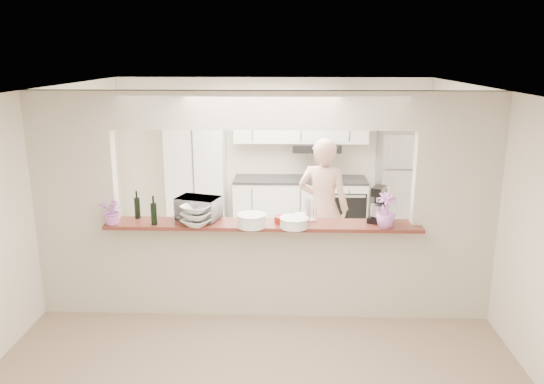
{
  "coord_description": "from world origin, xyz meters",
  "views": [
    {
      "loc": [
        0.29,
        -5.5,
        2.87
      ],
      "look_at": [
        0.09,
        0.3,
        1.34
      ],
      "focal_mm": 35.0,
      "sensor_mm": 36.0,
      "label": 1
    }
  ],
  "objects_px": {
    "stand_mixer": "(379,205)",
    "person": "(323,208)",
    "refrigerator": "(402,186)",
    "toaster_oven": "(198,208)"
  },
  "relations": [
    {
      "from": "toaster_oven",
      "to": "stand_mixer",
      "type": "relative_size",
      "value": 1.16
    },
    {
      "from": "toaster_oven",
      "to": "person",
      "type": "xyz_separation_m",
      "value": [
        1.44,
        1.06,
        -0.3
      ]
    },
    {
      "from": "refrigerator",
      "to": "person",
      "type": "height_order",
      "value": "person"
    },
    {
      "from": "refrigerator",
      "to": "stand_mixer",
      "type": "bearing_deg",
      "value": -107.07
    },
    {
      "from": "stand_mixer",
      "to": "toaster_oven",
      "type": "bearing_deg",
      "value": -179.65
    },
    {
      "from": "person",
      "to": "refrigerator",
      "type": "bearing_deg",
      "value": -113.34
    },
    {
      "from": "stand_mixer",
      "to": "person",
      "type": "bearing_deg",
      "value": 116.99
    },
    {
      "from": "toaster_oven",
      "to": "stand_mixer",
      "type": "distance_m",
      "value": 1.97
    },
    {
      "from": "toaster_oven",
      "to": "person",
      "type": "height_order",
      "value": "person"
    },
    {
      "from": "refrigerator",
      "to": "person",
      "type": "distance_m",
      "value": 2.03
    }
  ]
}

